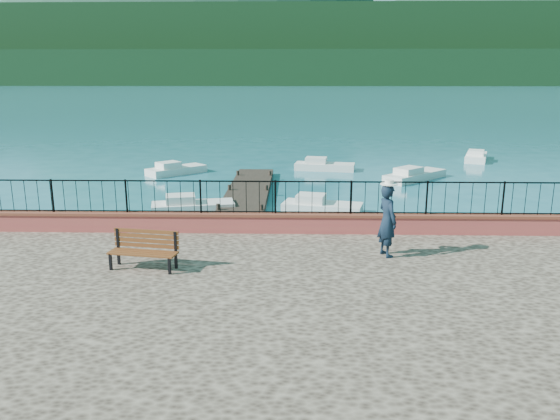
{
  "coord_description": "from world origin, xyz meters",
  "views": [
    {
      "loc": [
        0.25,
        -11.84,
        5.75
      ],
      "look_at": [
        -0.12,
        2.0,
        2.3
      ],
      "focal_mm": 35.0,
      "sensor_mm": 36.0,
      "label": 1
    }
  ],
  "objects_px": {
    "person": "(387,221)",
    "boat_3": "(176,167)",
    "park_bench": "(144,258)",
    "boat_1": "(322,204)",
    "boat_2": "(415,173)",
    "boat_4": "(325,164)",
    "boat_5": "(476,155)",
    "boat_0": "(193,203)"
  },
  "relations": [
    {
      "from": "person",
      "to": "boat_3",
      "type": "xyz_separation_m",
      "value": [
        -9.37,
        18.34,
        -1.74
      ]
    },
    {
      "from": "person",
      "to": "boat_4",
      "type": "distance_m",
      "value": 20.01
    },
    {
      "from": "boat_2",
      "to": "park_bench",
      "type": "bearing_deg",
      "value": -164.04
    },
    {
      "from": "boat_1",
      "to": "boat_5",
      "type": "relative_size",
      "value": 0.92
    },
    {
      "from": "park_bench",
      "to": "boat_5",
      "type": "bearing_deg",
      "value": 67.14
    },
    {
      "from": "boat_2",
      "to": "person",
      "type": "bearing_deg",
      "value": -148.72
    },
    {
      "from": "boat_2",
      "to": "boat_5",
      "type": "height_order",
      "value": "same"
    },
    {
      "from": "boat_0",
      "to": "boat_5",
      "type": "xyz_separation_m",
      "value": [
        16.83,
        15.0,
        0.0
      ]
    },
    {
      "from": "boat_0",
      "to": "boat_4",
      "type": "bearing_deg",
      "value": 47.29
    },
    {
      "from": "boat_4",
      "to": "person",
      "type": "bearing_deg",
      "value": -79.26
    },
    {
      "from": "boat_0",
      "to": "boat_2",
      "type": "bearing_deg",
      "value": 22.06
    },
    {
      "from": "boat_5",
      "to": "boat_3",
      "type": "bearing_deg",
      "value": 127.0
    },
    {
      "from": "boat_5",
      "to": "park_bench",
      "type": "bearing_deg",
      "value": 167.95
    },
    {
      "from": "park_bench",
      "to": "boat_1",
      "type": "distance_m",
      "value": 11.44
    },
    {
      "from": "park_bench",
      "to": "boat_2",
      "type": "height_order",
      "value": "park_bench"
    },
    {
      "from": "boat_0",
      "to": "boat_2",
      "type": "height_order",
      "value": "same"
    },
    {
      "from": "boat_0",
      "to": "boat_5",
      "type": "relative_size",
      "value": 0.96
    },
    {
      "from": "boat_4",
      "to": "boat_1",
      "type": "bearing_deg",
      "value": -84.29
    },
    {
      "from": "park_bench",
      "to": "boat_4",
      "type": "xyz_separation_m",
      "value": [
        5.48,
        21.07,
        -1.08
      ]
    },
    {
      "from": "boat_1",
      "to": "boat_5",
      "type": "distance_m",
      "value": 18.74
    },
    {
      "from": "boat_4",
      "to": "boat_5",
      "type": "relative_size",
      "value": 1.0
    },
    {
      "from": "boat_1",
      "to": "boat_2",
      "type": "bearing_deg",
      "value": 67.47
    },
    {
      "from": "boat_1",
      "to": "boat_4",
      "type": "distance_m",
      "value": 10.77
    },
    {
      "from": "boat_3",
      "to": "boat_1",
      "type": "bearing_deg",
      "value": -92.1
    },
    {
      "from": "boat_3",
      "to": "boat_4",
      "type": "xyz_separation_m",
      "value": [
        8.88,
        1.59,
        0.0
      ]
    },
    {
      "from": "boat_0",
      "to": "boat_2",
      "type": "relative_size",
      "value": 0.8
    },
    {
      "from": "boat_2",
      "to": "boat_5",
      "type": "bearing_deg",
      "value": 7.66
    },
    {
      "from": "boat_4",
      "to": "boat_2",
      "type": "bearing_deg",
      "value": -22.7
    },
    {
      "from": "boat_0",
      "to": "boat_3",
      "type": "height_order",
      "value": "same"
    },
    {
      "from": "person",
      "to": "boat_3",
      "type": "height_order",
      "value": "person"
    },
    {
      "from": "boat_1",
      "to": "boat_3",
      "type": "height_order",
      "value": "same"
    },
    {
      "from": "boat_5",
      "to": "boat_2",
      "type": "bearing_deg",
      "value": 162.2
    },
    {
      "from": "boat_3",
      "to": "boat_5",
      "type": "height_order",
      "value": "same"
    },
    {
      "from": "park_bench",
      "to": "boat_1",
      "type": "height_order",
      "value": "park_bench"
    },
    {
      "from": "park_bench",
      "to": "boat_4",
      "type": "relative_size",
      "value": 0.47
    },
    {
      "from": "boat_1",
      "to": "boat_3",
      "type": "bearing_deg",
      "value": 145.28
    },
    {
      "from": "person",
      "to": "boat_5",
      "type": "relative_size",
      "value": 0.52
    },
    {
      "from": "boat_5",
      "to": "boat_1",
      "type": "bearing_deg",
      "value": 163.37
    },
    {
      "from": "boat_3",
      "to": "boat_4",
      "type": "height_order",
      "value": "same"
    },
    {
      "from": "boat_2",
      "to": "boat_4",
      "type": "distance_m",
      "value": 5.77
    },
    {
      "from": "boat_4",
      "to": "park_bench",
      "type": "bearing_deg",
      "value": -95.26
    },
    {
      "from": "person",
      "to": "boat_1",
      "type": "relative_size",
      "value": 0.56
    }
  ]
}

